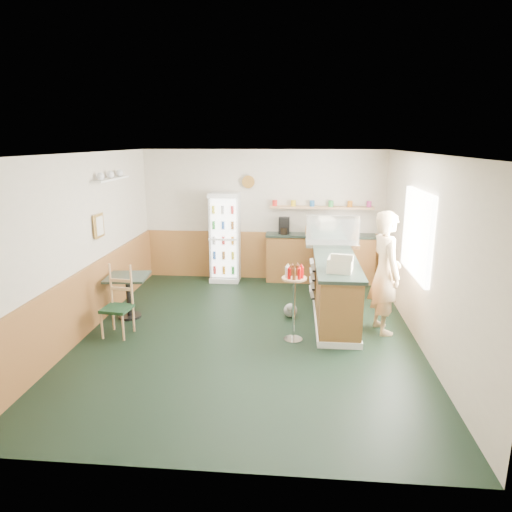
# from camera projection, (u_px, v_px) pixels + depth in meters

# --- Properties ---
(ground) EXTENTS (6.00, 6.00, 0.00)m
(ground) POSITION_uv_depth(u_px,v_px,m) (248.00, 334.00, 6.97)
(ground) COLOR black
(ground) RESTS_ON ground
(room_envelope) EXTENTS (5.04, 6.02, 2.72)m
(room_envelope) POSITION_uv_depth(u_px,v_px,m) (239.00, 227.00, 7.32)
(room_envelope) COLOR beige
(room_envelope) RESTS_ON ground
(service_counter) EXTENTS (0.68, 3.01, 1.01)m
(service_counter) POSITION_uv_depth(u_px,v_px,m) (333.00, 286.00, 7.78)
(service_counter) COLOR olive
(service_counter) RESTS_ON ground
(back_counter) EXTENTS (2.24, 0.42, 1.69)m
(back_counter) POSITION_uv_depth(u_px,v_px,m) (319.00, 256.00, 9.44)
(back_counter) COLOR olive
(back_counter) RESTS_ON ground
(drinks_fridge) EXTENTS (0.61, 0.53, 1.84)m
(drinks_fridge) POSITION_uv_depth(u_px,v_px,m) (225.00, 237.00, 9.46)
(drinks_fridge) COLOR white
(drinks_fridge) RESTS_ON ground
(display_case) EXTENTS (0.95, 0.49, 0.54)m
(display_case) POSITION_uv_depth(u_px,v_px,m) (332.00, 231.00, 8.25)
(display_case) COLOR silver
(display_case) RESTS_ON service_counter
(cash_register) EXTENTS (0.42, 0.43, 0.20)m
(cash_register) POSITION_uv_depth(u_px,v_px,m) (340.00, 264.00, 6.68)
(cash_register) COLOR beige
(cash_register) RESTS_ON service_counter
(shopkeeper) EXTENTS (0.58, 0.71, 1.88)m
(shopkeeper) POSITION_uv_depth(u_px,v_px,m) (385.00, 273.00, 6.87)
(shopkeeper) COLOR tan
(shopkeeper) RESTS_ON ground
(condiment_stand) EXTENTS (0.36, 0.36, 1.13)m
(condiment_stand) POSITION_uv_depth(u_px,v_px,m) (294.00, 291.00, 6.58)
(condiment_stand) COLOR silver
(condiment_stand) RESTS_ON ground
(newspaper_rack) EXTENTS (0.09, 0.40, 0.64)m
(newspaper_rack) POSITION_uv_depth(u_px,v_px,m) (312.00, 279.00, 7.89)
(newspaper_rack) COLOR black
(newspaper_rack) RESTS_ON ground
(cafe_table) EXTENTS (0.71, 0.71, 0.72)m
(cafe_table) POSITION_uv_depth(u_px,v_px,m) (128.00, 288.00, 7.52)
(cafe_table) COLOR black
(cafe_table) RESTS_ON ground
(cafe_chair) EXTENTS (0.44, 0.44, 1.07)m
(cafe_chair) POSITION_uv_depth(u_px,v_px,m) (118.00, 298.00, 6.89)
(cafe_chair) COLOR #15311B
(cafe_chair) RESTS_ON ground
(dog_doorstop) EXTENTS (0.23, 0.30, 0.28)m
(dog_doorstop) POSITION_uv_depth(u_px,v_px,m) (290.00, 310.00, 7.60)
(dog_doorstop) COLOR gray
(dog_doorstop) RESTS_ON ground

